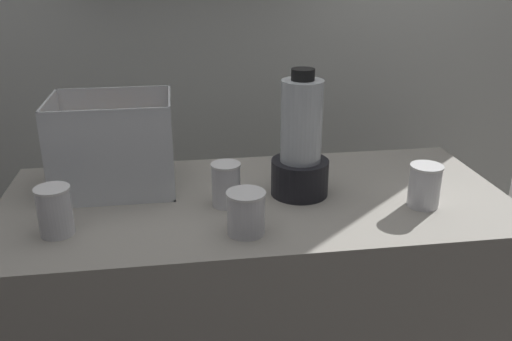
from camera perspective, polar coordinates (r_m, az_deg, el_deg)
The scene contains 8 objects.
counter at distance 1.75m, azimuth 0.00°, elevation -16.34°, with size 1.40×0.64×0.90m, color #9E998E.
back_wall_unit at distance 2.15m, azimuth -3.25°, elevation 14.60°, with size 2.60×0.24×2.50m.
carrot_display_bin at distance 1.60m, azimuth -14.53°, elevation 0.93°, with size 0.33×0.25×0.27m.
blender_pitcher at distance 1.49m, azimuth 4.69°, elevation 2.43°, with size 0.16×0.16×0.35m.
juice_cup_orange_far_left at distance 1.39m, azimuth -20.25°, elevation -4.28°, with size 0.08×0.08×0.12m.
juice_cup_mango_left at distance 1.45m, azimuth -3.14°, elevation -1.72°, with size 0.08×0.08×0.12m.
juice_cup_mango_middle at distance 1.31m, azimuth -1.04°, elevation -4.71°, with size 0.10×0.10×0.11m.
juice_cup_pomegranate_right at distance 1.51m, azimuth 17.19°, elevation -1.77°, with size 0.09×0.09×0.12m.
Camera 1 is at (-0.20, -1.36, 1.53)m, focal length 38.26 mm.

